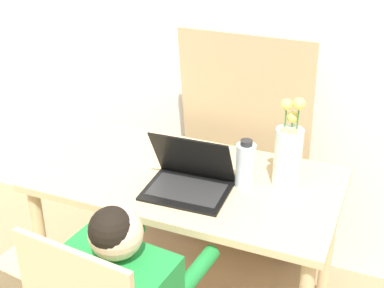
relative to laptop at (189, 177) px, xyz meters
The scene contains 6 objects.
wall_back 0.85m from the laptop, 86.20° to the left, with size 6.40×0.05×2.50m.
dining_table 0.18m from the laptop, 117.60° to the left, with size 1.19×0.64×0.74m.
laptop is the anchor object (origin of this frame).
flower_vase 0.38m from the laptop, 26.48° to the left, with size 0.10×0.10×0.36m.
water_bottle 0.22m from the laptop, 28.47° to the left, with size 0.08×0.08×0.20m.
cardboard_panel 0.59m from the laptop, 84.84° to the left, with size 0.61×0.19×1.23m.
Camera 1 is at (0.63, -0.08, 1.82)m, focal length 50.00 mm.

